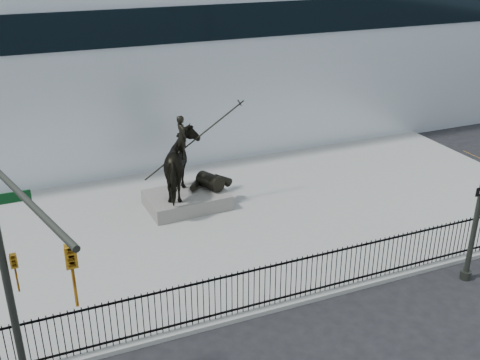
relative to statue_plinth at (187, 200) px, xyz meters
name	(u,v)px	position (x,y,z in m)	size (l,w,h in m)	color
ground	(283,334)	(0.12, -8.77, -0.46)	(120.00, 120.00, 0.00)	black
plaza	(204,226)	(0.12, -1.77, -0.38)	(30.00, 12.00, 0.15)	gray
building	(125,54)	(0.12, 11.23, 4.04)	(44.00, 14.00, 9.00)	silver
picket_fence	(265,286)	(0.12, -7.52, 0.44)	(22.10, 0.10, 1.50)	black
statue_plinth	(187,200)	(0.00, 0.00, 0.00)	(3.29, 2.26, 0.62)	#615E59
equestrian_statue	(187,164)	(0.06, 0.00, 1.60)	(4.22, 2.71, 3.58)	black
traffic_signal_left	(17,280)	(-6.63, -9.39, 3.57)	(1.52, 4.84, 7.00)	#272A25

